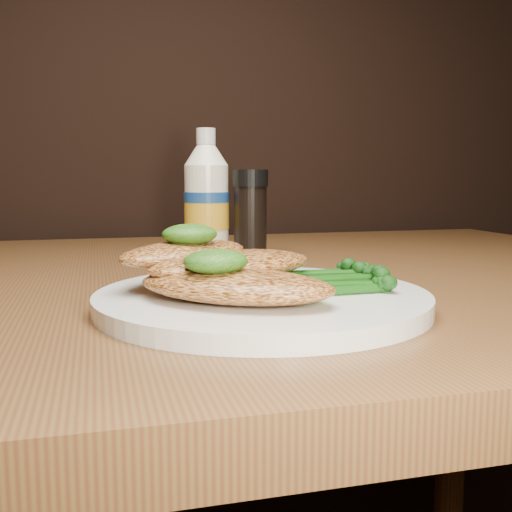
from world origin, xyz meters
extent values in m
cylinder|color=white|center=(0.01, 0.86, 0.76)|extent=(0.27, 0.27, 0.01)
ellipsoid|color=#D08342|center=(-0.02, 0.83, 0.78)|extent=(0.17, 0.15, 0.02)
ellipsoid|color=#D08342|center=(-0.01, 0.87, 0.78)|extent=(0.16, 0.12, 0.02)
ellipsoid|color=#D08342|center=(-0.04, 0.90, 0.79)|extent=(0.15, 0.13, 0.02)
ellipsoid|color=#0A3407|center=(-0.03, 0.83, 0.79)|extent=(0.06, 0.05, 0.02)
ellipsoid|color=#0A3407|center=(-0.04, 0.90, 0.81)|extent=(0.06, 0.06, 0.02)
camera|label=1|loc=(-0.12, 0.40, 0.86)|focal=42.54mm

